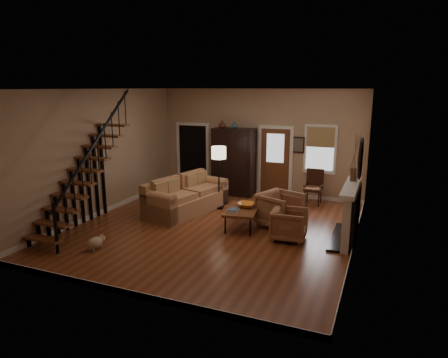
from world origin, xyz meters
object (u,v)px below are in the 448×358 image
at_px(armchair_left, 289,224).
at_px(side_chair, 313,187).
at_px(armchair_right, 280,210).
at_px(sofa, 187,196).
at_px(coffee_table, 242,218).
at_px(floor_lamp, 219,178).
at_px(armoire, 234,162).

xyz_separation_m(armchair_left, side_chair, (0.00, 2.96, 0.16)).
bearing_deg(armchair_left, armchair_right, 24.77).
bearing_deg(sofa, armchair_left, -4.13).
height_order(sofa, coffee_table, sofa).
relative_size(armchair_left, side_chair, 0.75).
relative_size(sofa, side_chair, 2.42).
height_order(coffee_table, floor_lamp, floor_lamp).
bearing_deg(coffee_table, armoire, 114.86).
xyz_separation_m(coffee_table, armchair_right, (0.83, 0.41, 0.19)).
relative_size(armoire, armchair_right, 2.24).
distance_m(sofa, coffee_table, 1.92).
bearing_deg(coffee_table, floor_lamp, 132.72).
distance_m(armoire, armchair_left, 4.12).
height_order(armoire, armchair_right, armoire).
relative_size(armchair_left, armchair_right, 0.82).
bearing_deg(side_chair, armchair_right, -100.42).
bearing_deg(armoire, armchair_left, -51.15).
bearing_deg(floor_lamp, sofa, -135.69).
distance_m(armchair_left, armchair_right, 0.85).
relative_size(armoire, coffee_table, 1.67).
bearing_deg(armoire, floor_lamp, -84.08).
distance_m(sofa, floor_lamp, 1.03).
relative_size(sofa, floor_lamp, 1.40).
bearing_deg(armchair_right, floor_lamp, 88.20).
height_order(sofa, armchair_left, sofa).
bearing_deg(armchair_left, coffee_table, 70.81).
relative_size(armchair_right, side_chair, 0.92).
bearing_deg(armchair_left, side_chair, -3.86).
bearing_deg(armchair_right, armoire, 62.58).
bearing_deg(armoire, sofa, -102.75).
xyz_separation_m(armoire, side_chair, (2.55, -0.20, -0.54)).
distance_m(armchair_right, side_chair, 2.26).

